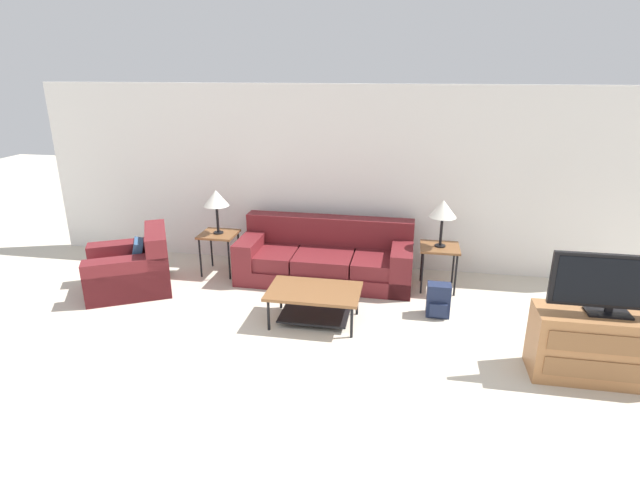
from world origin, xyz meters
TOP-DOWN VIEW (x-y plane):
  - ground_plane at (0.00, 0.00)m, footprint 24.00×24.00m
  - wall_back at (0.00, 4.12)m, footprint 8.86×0.06m
  - couch at (-0.04, 3.51)m, footprint 2.38×0.96m
  - armchair at (-2.49, 2.71)m, footprint 1.34×1.31m
  - coffee_table at (0.04, 2.24)m, footprint 1.06×0.67m
  - side_table_left at (-1.56, 3.46)m, footprint 0.50×0.49m
  - side_table_right at (1.48, 3.46)m, footprint 0.50×0.49m
  - table_lamp_left at (-1.56, 3.46)m, footprint 0.35×0.35m
  - table_lamp_right at (1.48, 3.46)m, footprint 0.35×0.35m
  - tv_console at (2.90, 1.65)m, footprint 1.24×0.47m
  - television at (2.90, 1.65)m, footprint 1.08×0.20m
  - backpack at (1.46, 2.66)m, footprint 0.27×0.26m

SIDE VIEW (x-z plane):
  - ground_plane at x=0.00m, z-range 0.00..0.00m
  - backpack at x=1.46m, z-range -0.01..0.40m
  - armchair at x=-2.49m, z-range -0.12..0.68m
  - couch at x=-0.04m, z-range -0.12..0.70m
  - coffee_table at x=0.04m, z-range 0.10..0.51m
  - tv_console at x=2.90m, z-range 0.00..0.67m
  - side_table_left at x=-1.56m, z-range 0.23..0.83m
  - side_table_right at x=1.48m, z-range 0.23..0.83m
  - television at x=2.90m, z-range 0.69..1.27m
  - table_lamp_left at x=-1.56m, z-range 0.78..1.41m
  - table_lamp_right at x=1.48m, z-range 0.78..1.41m
  - wall_back at x=0.00m, z-range 0.00..2.60m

